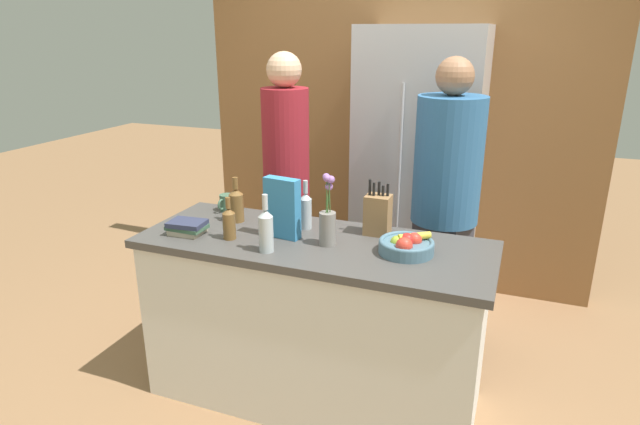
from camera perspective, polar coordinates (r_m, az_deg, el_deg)
ground_plane at (r=3.08m, az=-0.59°, el=-18.75°), size 14.00×14.00×0.00m
kitchen_island at (r=2.83m, az=-0.62°, el=-11.48°), size 1.75×0.67×0.90m
back_wall_wood at (r=4.07m, az=8.11°, el=10.46°), size 2.95×0.12×2.60m
refrigerator at (r=3.74m, az=10.37°, el=4.25°), size 0.80×0.63×1.92m
fruit_bowl at (r=2.50m, az=9.21°, el=-3.44°), size 0.26×0.26×0.10m
knife_block at (r=2.70m, az=6.18°, el=-0.18°), size 0.13×0.11×0.28m
flower_vase at (r=2.54m, az=0.82°, el=-0.96°), size 0.08×0.08×0.35m
cereal_box at (r=2.63m, az=-4.05°, el=0.48°), size 0.19×0.09×0.30m
coffee_mug at (r=3.10m, az=-9.93°, el=1.03°), size 0.08×0.12×0.10m
book_stack at (r=2.79m, az=-13.98°, el=-1.53°), size 0.19×0.15×0.07m
bottle_oil at (r=2.48m, az=-5.79°, el=-1.80°), size 0.07×0.07×0.28m
bottle_vinegar at (r=2.66m, az=-9.68°, el=-1.07°), size 0.06×0.06×0.21m
bottle_wine at (r=2.76m, az=-1.54°, el=0.29°), size 0.06×0.06×0.26m
bottle_water at (r=2.90m, az=-8.91°, el=0.88°), size 0.08×0.08×0.25m
person_at_sink at (r=3.30m, az=-3.61°, el=3.68°), size 0.28×0.28×1.77m
person_in_blue at (r=3.11m, az=13.23°, el=1.56°), size 0.38×0.38×1.76m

